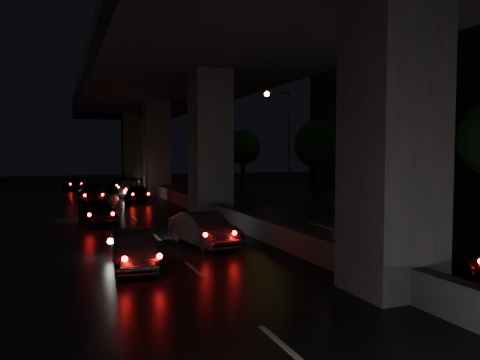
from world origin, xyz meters
TOP-DOWN VIEW (x-y plane):
  - ground at (0.00, 0.00)m, footprint 120.00×120.00m
  - viaduct at (0.00, 5.00)m, footprint 12.00×80.00m
  - median_barrier at (0.00, 5.00)m, footprint 0.45×70.00m
  - building_right_far at (27.00, 20.00)m, footprint 12.00×22.00m
  - tree_c at (11.00, 12.00)m, footprint 3.80×3.80m
  - tree_d at (11.00, 28.00)m, footprint 3.80×3.80m
  - streetlight_far at (10.97, 18.00)m, footprint 2.52×0.44m
  - car_3 at (3.02, -8.78)m, footprint 1.85×3.97m
  - car_4 at (-5.69, -5.11)m, footprint 1.44×3.51m
  - car_5 at (-2.65, -2.54)m, footprint 2.05×4.01m
  - car_6 at (-6.01, 4.37)m, footprint 1.94×3.80m
  - car_7 at (-5.68, 14.32)m, footprint 2.04×4.68m
  - car_8 at (-2.61, 14.37)m, footprint 2.28×3.91m
  - car_9 at (-2.48, 18.82)m, footprint 2.30×4.17m
  - car_10 at (-2.57, 24.16)m, footprint 2.65×4.73m
  - car_11 at (-6.33, 27.94)m, footprint 2.53×4.41m
  - car_12 at (2.85, 31.60)m, footprint 1.69×3.26m

SIDE VIEW (x-z plane):
  - ground at x=0.00m, z-range 0.00..0.00m
  - median_barrier at x=0.00m, z-range 0.00..0.85m
  - car_12 at x=2.85m, z-range 0.00..1.06m
  - car_3 at x=3.02m, z-range 0.00..1.12m
  - car_4 at x=-5.69m, z-range 0.00..1.13m
  - car_11 at x=-6.33m, z-range 0.00..1.16m
  - car_6 at x=-6.01m, z-range 0.00..1.24m
  - car_10 at x=-2.57m, z-range 0.00..1.25m
  - car_8 at x=-2.61m, z-range 0.00..1.25m
  - car_5 at x=-2.65m, z-range 0.00..1.26m
  - car_9 at x=-2.48m, z-range 0.00..1.30m
  - car_7 at x=-5.68m, z-range 0.00..1.34m
  - tree_c at x=11.00m, z-range 1.13..7.26m
  - tree_d at x=11.00m, z-range 1.13..7.26m
  - streetlight_far at x=10.97m, z-range 1.16..10.16m
  - building_right_far at x=27.00m, z-range 0.00..15.00m
  - viaduct at x=0.00m, z-range 3.09..13.59m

